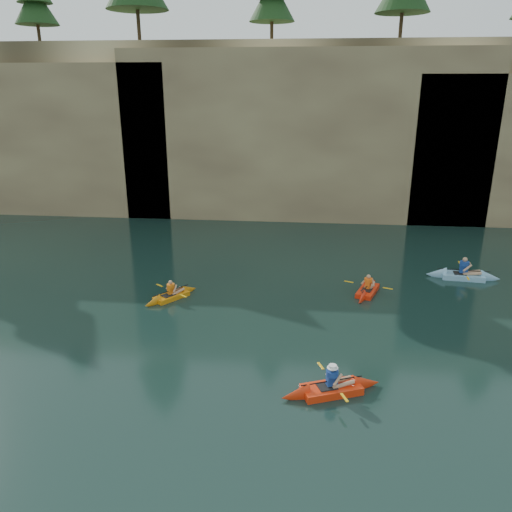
# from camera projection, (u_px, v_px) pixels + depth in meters

# --- Properties ---
(ground) EXTENTS (160.00, 160.00, 0.00)m
(ground) POSITION_uv_depth(u_px,v_px,m) (215.00, 421.00, 13.72)
(ground) COLOR black
(ground) RESTS_ON ground
(cliff) EXTENTS (70.00, 16.00, 12.00)m
(cliff) POSITION_uv_depth(u_px,v_px,m) (280.00, 122.00, 40.02)
(cliff) COLOR tan
(cliff) RESTS_ON ground
(cliff_slab_center) EXTENTS (24.00, 2.40, 11.40)m
(cliff_slab_center) POSITION_uv_depth(u_px,v_px,m) (304.00, 134.00, 32.96)
(cliff_slab_center) COLOR #9D8E5F
(cliff_slab_center) RESTS_ON ground
(sea_cave_west) EXTENTS (4.50, 1.00, 4.00)m
(sea_cave_west) POSITION_uv_depth(u_px,v_px,m) (20.00, 186.00, 35.46)
(sea_cave_west) COLOR black
(sea_cave_west) RESTS_ON ground
(sea_cave_center) EXTENTS (3.50, 1.00, 3.20)m
(sea_cave_center) POSITION_uv_depth(u_px,v_px,m) (214.00, 196.00, 34.25)
(sea_cave_center) COLOR black
(sea_cave_center) RESTS_ON ground
(sea_cave_east) EXTENTS (5.00, 1.00, 4.50)m
(sea_cave_east) POSITION_uv_depth(u_px,v_px,m) (424.00, 190.00, 32.70)
(sea_cave_east) COLOR black
(sea_cave_east) RESTS_ON ground
(main_kayaker) EXTENTS (3.22, 2.05, 1.18)m
(main_kayaker) POSITION_uv_depth(u_px,v_px,m) (331.00, 388.00, 14.94)
(main_kayaker) COLOR red
(main_kayaker) RESTS_ON ground
(kayaker_orange) EXTENTS (2.19, 2.55, 1.04)m
(kayaker_orange) POSITION_uv_depth(u_px,v_px,m) (171.00, 296.00, 21.61)
(kayaker_orange) COLOR orange
(kayaker_orange) RESTS_ON ground
(kayaker_ltblue_near) EXTENTS (3.44, 2.60, 1.34)m
(kayaker_ltblue_near) POSITION_uv_depth(u_px,v_px,m) (463.00, 275.00, 23.81)
(kayaker_ltblue_near) COLOR #7DB1D2
(kayaker_ltblue_near) RESTS_ON ground
(kayaker_red_far) EXTENTS (2.06, 3.00, 1.08)m
(kayaker_red_far) POSITION_uv_depth(u_px,v_px,m) (368.00, 290.00, 22.17)
(kayaker_red_far) COLOR red
(kayaker_red_far) RESTS_ON ground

